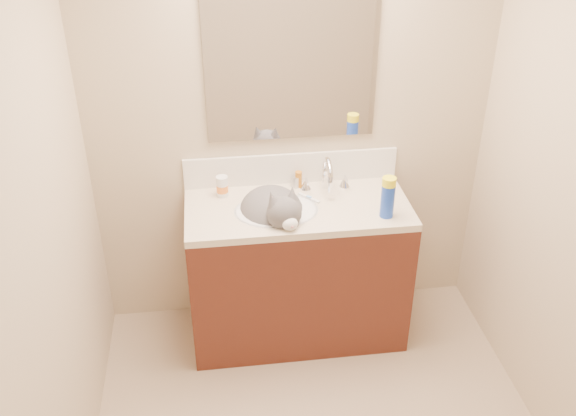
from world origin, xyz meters
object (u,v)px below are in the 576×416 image
object	(u,v)px
basin	(276,221)
faucet	(327,177)
spray_can	(388,200)
amber_bottle	(299,179)
vanity_cabinet	(297,274)
cat	(274,212)
pill_bottle	(222,186)
silver_jar	(296,181)

from	to	relation	value
basin	faucet	distance (m)	0.38
spray_can	amber_bottle	bearing A→B (deg)	137.61
vanity_cabinet	amber_bottle	bearing A→B (deg)	80.83
faucet	cat	xyz separation A→B (m)	(-0.31, -0.16, -0.10)
faucet	basin	bearing A→B (deg)	-150.88
amber_bottle	basin	bearing A→B (deg)	-122.89
faucet	spray_can	world-z (taller)	faucet
cat	amber_bottle	distance (m)	0.29
faucet	amber_bottle	xyz separation A→B (m)	(-0.15, 0.07, -0.04)
spray_can	pill_bottle	bearing A→B (deg)	158.68
pill_bottle	spray_can	xyz separation A→B (m)	(0.83, -0.32, 0.04)
pill_bottle	spray_can	size ratio (longest dim) A/B	0.61
vanity_cabinet	basin	bearing A→B (deg)	-165.96
vanity_cabinet	spray_can	world-z (taller)	spray_can
basin	pill_bottle	distance (m)	0.36
faucet	vanity_cabinet	bearing A→B (deg)	-142.71
cat	amber_bottle	world-z (taller)	cat
cat	vanity_cabinet	bearing A→B (deg)	-3.49
silver_jar	spray_can	bearing A→B (deg)	-41.82
basin	amber_bottle	distance (m)	0.31
silver_jar	faucet	bearing A→B (deg)	-25.32
silver_jar	amber_bottle	xyz separation A→B (m)	(0.02, -0.01, 0.01)
basin	pill_bottle	bearing A→B (deg)	144.93
cat	pill_bottle	bearing A→B (deg)	128.73
vanity_cabinet	basin	size ratio (longest dim) A/B	2.67
silver_jar	cat	bearing A→B (deg)	-121.60
basin	silver_jar	size ratio (longest dim) A/B	7.01
amber_bottle	spray_can	world-z (taller)	spray_can
vanity_cabinet	spray_can	xyz separation A→B (m)	(0.44, -0.16, 0.55)
vanity_cabinet	cat	xyz separation A→B (m)	(-0.13, -0.03, 0.44)
faucet	silver_jar	xyz separation A→B (m)	(-0.16, 0.08, -0.05)
basin	spray_can	world-z (taller)	spray_can
vanity_cabinet	amber_bottle	world-z (taller)	amber_bottle
pill_bottle	amber_bottle	distance (m)	0.43
vanity_cabinet	cat	distance (m)	0.46
vanity_cabinet	pill_bottle	world-z (taller)	pill_bottle
pill_bottle	amber_bottle	world-z (taller)	pill_bottle
cat	faucet	bearing A→B (deg)	12.48
basin	spray_can	distance (m)	0.60
basin	amber_bottle	size ratio (longest dim) A/B	4.80
cat	spray_can	bearing A→B (deg)	-28.87
vanity_cabinet	basin	distance (m)	0.40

